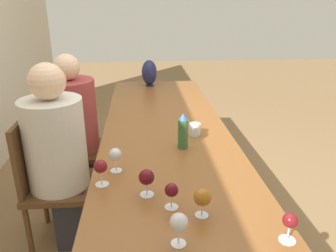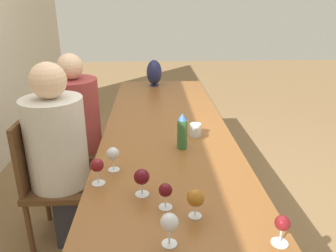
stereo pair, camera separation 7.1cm
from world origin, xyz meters
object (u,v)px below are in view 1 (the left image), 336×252
(water_bottle, at_px, (183,131))
(wine_glass_0, at_px, (147,178))
(water_tumbler, at_px, (195,129))
(wine_glass_2, at_px, (101,167))
(wine_glass_1, at_px, (179,223))
(wine_glass_5, at_px, (115,155))
(person_near, at_px, (59,154))
(chair_near, at_px, (49,179))
(chair_far, at_px, (66,145))
(wine_glass_4, at_px, (290,222))
(wine_glass_6, at_px, (202,198))
(vase, at_px, (149,73))
(person_far, at_px, (75,126))
(wine_glass_3, at_px, (171,191))

(water_bottle, relative_size, wine_glass_0, 1.70)
(water_tumbler, distance_m, wine_glass_2, 0.83)
(wine_glass_1, bearing_deg, water_bottle, -8.35)
(water_tumbler, distance_m, wine_glass_5, 0.69)
(wine_glass_2, relative_size, person_near, 0.11)
(water_bottle, relative_size, wine_glass_2, 1.66)
(chair_near, height_order, chair_far, same)
(wine_glass_4, xyz_separation_m, chair_far, (1.58, 1.19, -0.35))
(water_bottle, bearing_deg, wine_glass_6, 179.46)
(water_bottle, height_order, wine_glass_2, water_bottle)
(wine_glass_4, distance_m, wine_glass_5, 0.93)
(water_tumbler, distance_m, wine_glass_4, 1.10)
(wine_glass_2, bearing_deg, water_tumbler, -43.66)
(vase, xyz_separation_m, person_far, (-0.91, 0.64, -0.24))
(vase, xyz_separation_m, wine_glass_5, (-1.87, 0.24, -0.05))
(wine_glass_0, bearing_deg, wine_glass_3, -135.95)
(chair_far, bearing_deg, wine_glass_4, -142.99)
(wine_glass_0, xyz_separation_m, wine_glass_1, (-0.35, -0.11, 0.00))
(wine_glass_6, relative_size, chair_far, 0.14)
(water_bottle, height_order, wine_glass_4, water_bottle)
(wine_glass_0, height_order, wine_glass_3, wine_glass_0)
(wine_glass_2, height_order, wine_glass_3, wine_glass_2)
(water_tumbler, distance_m, person_far, 1.05)
(chair_near, relative_size, person_far, 0.74)
(wine_glass_3, relative_size, person_near, 0.10)
(water_tumbler, height_order, wine_glass_3, wine_glass_3)
(wine_glass_3, bearing_deg, wine_glass_5, 36.68)
(water_bottle, bearing_deg, chair_far, 52.17)
(wine_glass_2, bearing_deg, wine_glass_5, -24.55)
(wine_glass_1, distance_m, wine_glass_4, 0.43)
(water_tumbler, height_order, chair_far, chair_far)
(water_bottle, xyz_separation_m, vase, (1.60, 0.16, 0.03))
(chair_near, relative_size, person_near, 0.72)
(water_tumbler, relative_size, chair_far, 0.09)
(water_bottle, distance_m, person_near, 0.83)
(water_tumbler, bearing_deg, wine_glass_3, 163.76)
(wine_glass_5, xyz_separation_m, person_near, (0.39, 0.40, -0.17))
(wine_glass_5, relative_size, person_far, 0.11)
(water_bottle, distance_m, chair_near, 0.97)
(chair_near, bearing_deg, wine_glass_0, -134.47)
(chair_far, bearing_deg, person_far, -90.00)
(wine_glass_3, distance_m, person_near, 1.02)
(wine_glass_6, height_order, chair_near, chair_near)
(wine_glass_0, height_order, chair_far, chair_far)
(wine_glass_1, height_order, wine_glass_2, wine_glass_2)
(wine_glass_0, xyz_separation_m, chair_far, (1.21, 0.65, -0.35))
(wine_glass_3, relative_size, chair_near, 0.13)
(wine_glass_4, height_order, person_near, person_near)
(water_tumbler, height_order, wine_glass_0, wine_glass_0)
(person_near, bearing_deg, wine_glass_1, -145.63)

